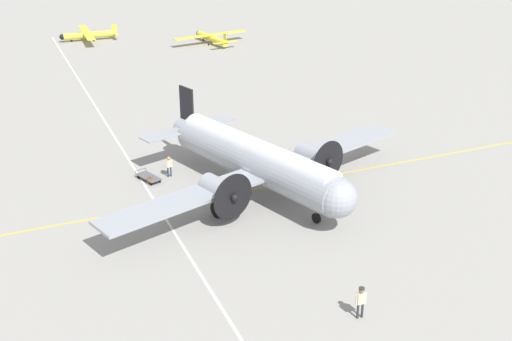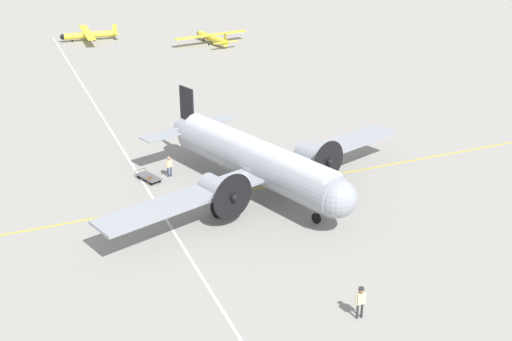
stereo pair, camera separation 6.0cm
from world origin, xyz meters
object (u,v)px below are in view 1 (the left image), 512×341
Objects in this scene: airliner_main at (260,161)px; crew_foreground at (361,299)px; light_aircraft_taxiing at (211,38)px; light_aircraft_distant at (88,35)px; passenger_boarding at (169,164)px; suitcase_near_door at (150,180)px; baggage_cart at (149,177)px.

crew_foreground is (1.00, 15.12, -1.45)m from airliner_main.
light_aircraft_distant is at bearing 50.85° from light_aircraft_taxiing.
passenger_boarding reaches higher than suitcase_near_door.
suitcase_near_door is 0.22× the size of baggage_cart.
light_aircraft_distant is at bearing 164.84° from airliner_main.
crew_foreground is at bearing -21.69° from airliner_main.
crew_foreground is 71.25m from light_aircraft_distant.
light_aircraft_distant is at bearing 95.36° from crew_foreground.
baggage_cart is (6.70, -5.53, -2.31)m from airliner_main.
passenger_boarding is 1.79m from baggage_cart.
crew_foreground is at bearing 93.44° from light_aircraft_distant.
light_aircraft_taxiing is (-19.60, -41.75, 0.59)m from baggage_cart.
light_aircraft_distant is (-4.01, -50.58, 0.58)m from baggage_cart.
crew_foreground is 1.10× the size of passenger_boarding.
airliner_main is at bearing -57.48° from passenger_boarding.
light_aircraft_distant is (-2.38, -50.54, -0.16)m from passenger_boarding.
passenger_boarding is (5.07, -5.57, -1.57)m from airliner_main.
baggage_cart is at bearing 87.55° from light_aircraft_distant.
baggage_cart is (-0.04, -0.59, 0.03)m from suitcase_near_door.
suitcase_near_door is (6.75, -4.94, -2.34)m from airliner_main.
light_aircraft_distant is at bearing 155.97° from baggage_cart.
suitcase_near_door is (5.75, -20.06, -0.89)m from crew_foreground.
passenger_boarding is 50.59m from light_aircraft_distant.
airliner_main is at bearing 155.12° from light_aircraft_taxiing.
passenger_boarding is at bearing 105.13° from crew_foreground.
crew_foreground reaches higher than passenger_boarding.
light_aircraft_distant is 0.98× the size of light_aircraft_taxiing.
light_aircraft_distant is 17.92m from light_aircraft_taxiing.
light_aircraft_taxiing is at bearing -114.89° from suitcase_near_door.
airliner_main reaches higher than crew_foreground.
passenger_boarding is at bearing 147.07° from light_aircraft_taxiing.
crew_foreground is 0.76× the size of baggage_cart.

